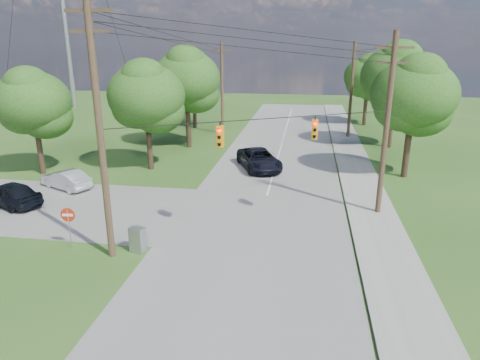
% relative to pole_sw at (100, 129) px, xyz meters
% --- Properties ---
extents(ground, '(140.00, 140.00, 0.00)m').
position_rel_pole_sw_xyz_m(ground, '(4.60, -0.40, -6.23)').
color(ground, '#2C4E1A').
rests_on(ground, ground).
extents(main_road, '(10.00, 100.00, 0.03)m').
position_rel_pole_sw_xyz_m(main_road, '(6.60, 4.60, -6.21)').
color(main_road, gray).
rests_on(main_road, ground).
extents(sidewalk_east, '(2.60, 100.00, 0.12)m').
position_rel_pole_sw_xyz_m(sidewalk_east, '(13.30, 4.60, -6.17)').
color(sidewalk_east, '#A2A098').
rests_on(sidewalk_east, ground).
extents(pole_sw, '(2.00, 0.32, 12.00)m').
position_rel_pole_sw_xyz_m(pole_sw, '(0.00, 0.00, 0.00)').
color(pole_sw, '#4D3B28').
rests_on(pole_sw, ground).
extents(pole_ne, '(2.00, 0.32, 10.50)m').
position_rel_pole_sw_xyz_m(pole_ne, '(13.50, 7.60, -0.76)').
color(pole_ne, '#4D3B28').
rests_on(pole_ne, ground).
extents(pole_north_e, '(2.00, 0.32, 10.00)m').
position_rel_pole_sw_xyz_m(pole_north_e, '(13.50, 29.60, -1.10)').
color(pole_north_e, '#4D3B28').
rests_on(pole_north_e, ground).
extents(pole_north_w, '(2.00, 0.32, 10.00)m').
position_rel_pole_sw_xyz_m(pole_north_w, '(-0.40, 29.60, -1.10)').
color(pole_north_w, '#4D3B28').
rests_on(pole_north_w, ground).
extents(power_lines, '(13.93, 29.62, 4.93)m').
position_rel_pole_sw_xyz_m(power_lines, '(6.10, 11.14, 2.93)').
color(power_lines, black).
rests_on(power_lines, ground).
extents(traffic_signals, '(4.91, 3.27, 1.05)m').
position_rel_pole_sw_xyz_m(traffic_signals, '(7.15, 4.03, -0.73)').
color(traffic_signals, orange).
rests_on(traffic_signals, ground).
extents(tree_w_near, '(6.00, 6.00, 8.40)m').
position_rel_pole_sw_xyz_m(tree_w_near, '(-3.40, 14.60, -0.30)').
color(tree_w_near, '#3D2A1E').
rests_on(tree_w_near, ground).
extents(tree_w_mid, '(6.40, 6.40, 9.22)m').
position_rel_pole_sw_xyz_m(tree_w_mid, '(-2.40, 22.60, 0.35)').
color(tree_w_mid, '#3D2A1E').
rests_on(tree_w_mid, ground).
extents(tree_w_far, '(6.00, 6.00, 8.73)m').
position_rel_pole_sw_xyz_m(tree_w_far, '(-4.40, 32.60, 0.02)').
color(tree_w_far, '#3D2A1E').
rests_on(tree_w_far, ground).
extents(tree_e_near, '(6.20, 6.20, 8.81)m').
position_rel_pole_sw_xyz_m(tree_e_near, '(16.60, 15.60, 0.02)').
color(tree_e_near, '#3D2A1E').
rests_on(tree_e_near, ground).
extents(tree_e_mid, '(6.60, 6.60, 9.64)m').
position_rel_pole_sw_xyz_m(tree_e_mid, '(17.10, 25.60, 0.68)').
color(tree_e_mid, '#3D2A1E').
rests_on(tree_e_mid, ground).
extents(tree_e_far, '(5.80, 5.80, 8.32)m').
position_rel_pole_sw_xyz_m(tree_e_far, '(16.10, 37.60, -0.31)').
color(tree_e_far, '#3D2A1E').
rests_on(tree_e_far, ground).
extents(tree_cross_n, '(5.60, 5.60, 7.91)m').
position_rel_pole_sw_xyz_m(tree_cross_n, '(-11.40, 12.10, -0.63)').
color(tree_cross_n, '#3D2A1E').
rests_on(tree_cross_n, ground).
extents(car_cross_dark, '(4.91, 3.25, 1.55)m').
position_rel_pole_sw_xyz_m(car_cross_dark, '(-9.22, 5.27, -5.42)').
color(car_cross_dark, black).
rests_on(car_cross_dark, cross_road).
extents(car_cross_silver, '(4.30, 3.01, 1.35)m').
position_rel_pole_sw_xyz_m(car_cross_silver, '(-7.52, 8.90, -5.52)').
color(car_cross_silver, silver).
rests_on(car_cross_silver, cross_road).
extents(car_main_north, '(4.65, 6.29, 1.59)m').
position_rel_pole_sw_xyz_m(car_main_north, '(5.32, 15.99, -5.40)').
color(car_main_north, black).
rests_on(car_main_north, main_road).
extents(control_cabinet, '(0.82, 0.69, 1.29)m').
position_rel_pole_sw_xyz_m(control_cabinet, '(1.10, 0.60, -5.58)').
color(control_cabinet, '#929497').
rests_on(control_cabinet, ground).
extents(do_not_enter_sign, '(0.73, 0.12, 2.18)m').
position_rel_pole_sw_xyz_m(do_not_enter_sign, '(-2.33, 0.40, -4.62)').
color(do_not_enter_sign, '#929497').
rests_on(do_not_enter_sign, ground).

